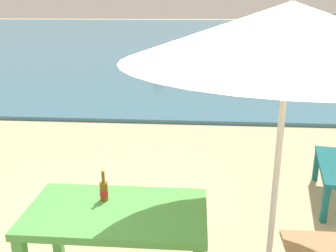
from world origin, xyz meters
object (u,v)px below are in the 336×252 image
at_px(patio_umbrella, 290,32).
at_px(swimmer_person, 158,76).
at_px(beer_bottle_amber, 104,190).
at_px(picnic_table_green, 117,222).
at_px(boat_ferry, 331,24).

distance_m(patio_umbrella, swimmer_person, 9.11).
xyz_separation_m(beer_bottle_amber, patio_umbrella, (1.28, -0.30, 1.26)).
bearing_deg(swimmer_person, picnic_table_green, -86.25).
bearing_deg(boat_ferry, beer_bottle_amber, -110.54).
height_order(beer_bottle_amber, boat_ferry, boat_ferry).
bearing_deg(swimmer_person, beer_bottle_amber, -87.06).
bearing_deg(picnic_table_green, boat_ferry, 69.74).
height_order(patio_umbrella, boat_ferry, patio_umbrella).
distance_m(picnic_table_green, patio_umbrella, 1.88).
distance_m(beer_bottle_amber, patio_umbrella, 1.83).
relative_size(picnic_table_green, swimmer_person, 3.41).
height_order(beer_bottle_amber, patio_umbrella, patio_umbrella).
distance_m(beer_bottle_amber, boat_ferry, 34.20).
distance_m(patio_umbrella, boat_ferry, 34.08).
bearing_deg(swimmer_person, boat_ferry, 62.19).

